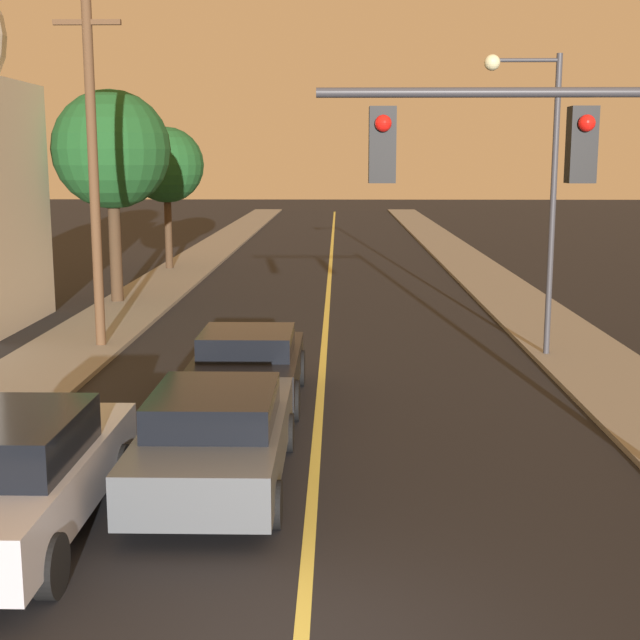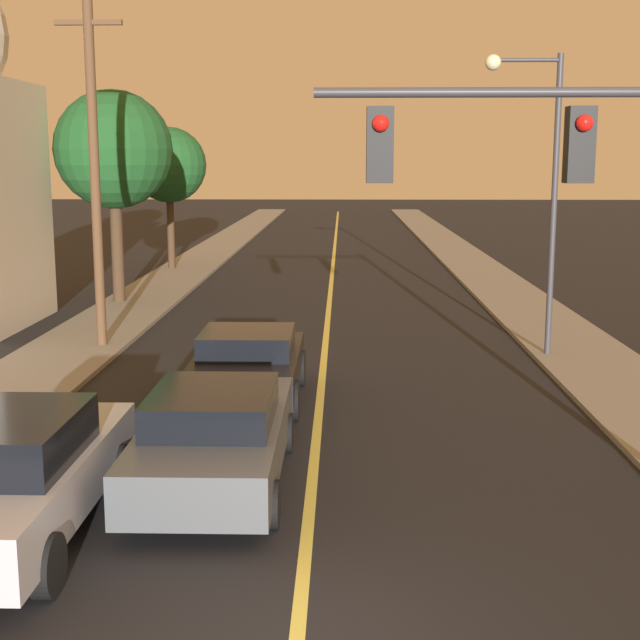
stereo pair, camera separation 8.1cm
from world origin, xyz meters
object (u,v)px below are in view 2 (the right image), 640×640
Objects in this scene: car_near_lane_front at (215,435)px; car_near_lane_second at (248,363)px; traffic_signal_mast at (602,203)px; utility_pole_left at (95,169)px; car_outer_lane_front at (17,474)px; streetlamp_right at (538,164)px; tree_left_near at (113,150)px; tree_left_far at (169,166)px.

car_near_lane_front reaches higher than car_near_lane_second.
utility_pole_left is at bearing 130.29° from traffic_signal_mast.
car_outer_lane_front is at bearing -139.09° from car_near_lane_front.
streetlamp_right is 14.09m from tree_left_near.
streetlamp_right reaches higher than traffic_signal_mast.
utility_pole_left is (-4.17, 9.37, 3.67)m from car_near_lane_front.
streetlamp_right is 1.02× the size of tree_left_near.
car_near_lane_front is at bearing -66.01° from utility_pole_left.
tree_left_near is at bearing 100.24° from car_outer_lane_front.
car_near_lane_second is 0.49× the size of utility_pole_left.
traffic_signal_mast is at bearing 4.19° from car_outer_lane_front.
utility_pole_left is (-4.17, 4.82, 3.66)m from car_near_lane_second.
car_outer_lane_front is 13.97m from streetlamp_right.
car_near_lane_second is at bearing -65.12° from tree_left_near.
tree_left_near is (-11.75, 7.76, 0.40)m from streetlamp_right.
car_outer_lane_front reaches higher than car_near_lane_second.
tree_left_far is (-3.29, 27.28, 3.59)m from car_outer_lane_front.
car_near_lane_second is 8.40m from traffic_signal_mast.
utility_pole_left reaches higher than car_near_lane_front.
car_near_lane_second is (-0.00, 4.54, 0.01)m from car_near_lane_front.
car_outer_lane_front is (-2.18, -1.89, 0.07)m from car_near_lane_front.
streetlamp_right reaches higher than tree_left_near.
tree_left_far is (0.00, 9.05, -0.52)m from tree_left_near.
car_outer_lane_front is at bearing -79.99° from utility_pole_left.
car_outer_lane_front is at bearing -83.12° from tree_left_far.
car_near_lane_second is at bearing -75.30° from tree_left_far.
car_near_lane_second is 0.69× the size of tree_left_far.
traffic_signal_mast is 0.83× the size of tree_left_near.
tree_left_far is at bearing 104.70° from car_near_lane_second.
streetlamp_right is at bearing -33.42° from tree_left_near.
tree_left_near is at bearing 114.88° from car_near_lane_second.
car_outer_lane_front is 0.71× the size of streetlamp_right.
tree_left_far is (-5.47, 20.85, 3.65)m from car_near_lane_second.
streetlamp_right is (6.28, 4.04, 3.78)m from car_near_lane_second.
car_outer_lane_front is 0.73× the size of tree_left_near.
streetlamp_right is (6.28, 8.58, 3.79)m from car_near_lane_front.
tree_left_near is 1.14× the size of tree_left_far.
tree_left_far reaches higher than car_outer_lane_front.
car_outer_lane_front is 0.59× the size of utility_pole_left.
car_near_lane_front is 0.71× the size of streetlamp_right.
traffic_signal_mast reaches higher than car_near_lane_front.
utility_pole_left is at bearing 130.82° from car_near_lane_second.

